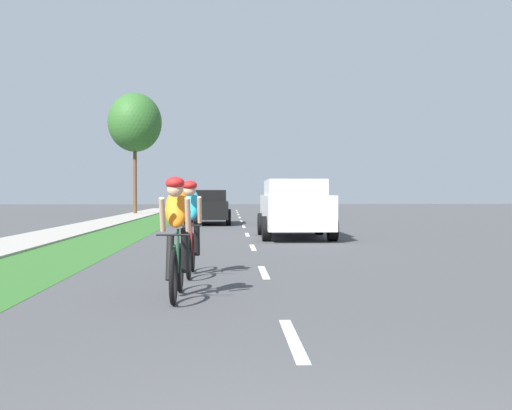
% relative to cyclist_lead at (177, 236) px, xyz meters
% --- Properties ---
extents(ground_plane, '(120.00, 120.00, 0.00)m').
position_rel_cyclist_lead_xyz_m(ground_plane, '(1.28, 13.99, -0.81)').
color(ground_plane, '#424244').
extents(grass_verge, '(2.18, 70.00, 0.01)m').
position_rel_cyclist_lead_xyz_m(grass_verge, '(-3.02, 13.99, -0.81)').
color(grass_verge, '#2D6026').
rests_on(grass_verge, ground_plane).
extents(sidewalk_concrete, '(1.97, 70.00, 0.10)m').
position_rel_cyclist_lead_xyz_m(sidewalk_concrete, '(-5.10, 13.99, -0.81)').
color(sidewalk_concrete, '#9E998E').
rests_on(sidewalk_concrete, ground_plane).
extents(lane_markings_center, '(0.12, 52.71, 0.01)m').
position_rel_cyclist_lead_xyz_m(lane_markings_center, '(1.28, 17.99, -0.81)').
color(lane_markings_center, white).
rests_on(lane_markings_center, ground_plane).
extents(cyclist_lead, '(0.42, 1.72, 1.58)m').
position_rel_cyclist_lead_xyz_m(cyclist_lead, '(0.00, 0.00, 0.00)').
color(cyclist_lead, black).
rests_on(cyclist_lead, ground_plane).
extents(cyclist_trailing, '(0.42, 1.72, 1.58)m').
position_rel_cyclist_lead_xyz_m(cyclist_trailing, '(0.04, 2.33, 0.00)').
color(cyclist_trailing, black).
rests_on(cyclist_trailing, ground_plane).
extents(suv_white, '(2.15, 4.70, 1.79)m').
position_rel_cyclist_lead_xyz_m(suv_white, '(2.70, 11.40, 0.14)').
color(suv_white, silver).
rests_on(suv_white, ground_plane).
extents(sedan_black, '(1.98, 4.30, 1.52)m').
position_rel_cyclist_lead_xyz_m(sedan_black, '(-0.23, 20.37, -0.04)').
color(sedan_black, black).
rests_on(sedan_black, ground_plane).
extents(street_tree_far, '(3.53, 3.53, 8.00)m').
position_rel_cyclist_lead_xyz_m(street_tree_far, '(-5.54, 34.32, 5.23)').
color(street_tree_far, brown).
rests_on(street_tree_far, ground_plane).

